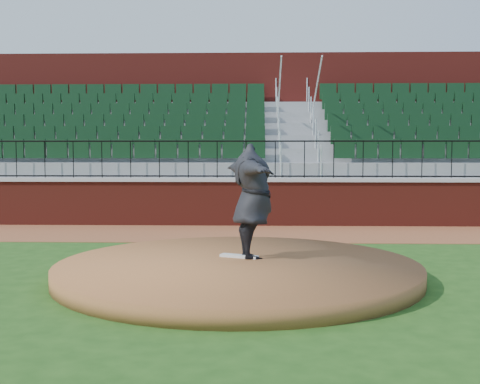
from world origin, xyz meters
The scene contains 10 objects.
ground centered at (0.00, 0.00, 0.00)m, with size 90.00×90.00×0.00m, color #1F4714.
warning_track centered at (0.00, 5.40, 0.01)m, with size 34.00×3.20×0.01m, color brown.
field_wall centered at (0.00, 7.00, 0.60)m, with size 34.00×0.35×1.20m, color maroon.
wall_cap centered at (0.00, 7.00, 1.25)m, with size 34.00×0.45×0.10m, color #B7B7B7.
wall_railing centered at (0.00, 7.00, 1.80)m, with size 34.00×0.05×1.00m, color black, non-canonical shape.
seating_stands centered at (0.00, 9.72, 2.30)m, with size 34.00×5.10×4.60m, color gray, non-canonical shape.
concourse_wall centered at (0.00, 12.52, 2.75)m, with size 34.00×0.50×5.50m, color maroon.
pitchers_mound centered at (0.01, 0.16, 0.12)m, with size 5.86×5.86×0.25m, color brown.
pitching_rubber centered at (0.01, 0.63, 0.27)m, with size 0.66×0.17×0.04m, color silver.
pitcher centered at (0.23, 0.57, 1.21)m, with size 2.37×0.64×1.92m, color black.
Camera 1 is at (0.34, -9.57, 2.07)m, focal length 45.65 mm.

